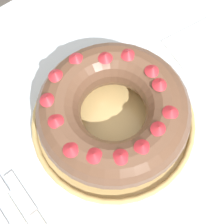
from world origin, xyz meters
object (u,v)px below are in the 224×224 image
(napkin, at_px, (197,43))
(fork, at_px, (12,207))
(cake_knife, at_px, (35,215))
(serving_dish, at_px, (112,122))
(bundt_cake, at_px, (112,112))

(napkin, bearing_deg, fork, -174.54)
(cake_knife, distance_m, napkin, 0.53)
(cake_knife, bearing_deg, napkin, 12.30)
(napkin, bearing_deg, cake_knife, -170.06)
(serving_dish, distance_m, cake_knife, 0.24)
(serving_dish, xyz_separation_m, napkin, (0.29, 0.04, -0.01))
(napkin, bearing_deg, serving_dish, -172.80)
(bundt_cake, bearing_deg, napkin, 7.19)
(serving_dish, distance_m, bundt_cake, 0.06)
(bundt_cake, xyz_separation_m, fork, (-0.26, -0.02, -0.07))
(bundt_cake, relative_size, fork, 1.59)
(cake_knife, xyz_separation_m, napkin, (0.53, 0.09, -0.00))
(serving_dish, bearing_deg, cake_knife, -166.69)
(fork, relative_size, cake_knife, 1.09)
(cake_knife, bearing_deg, bundt_cake, 15.68)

